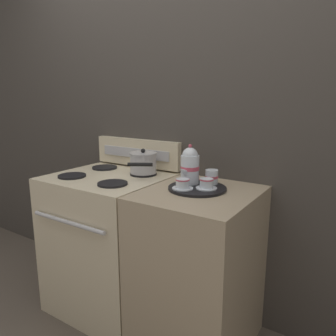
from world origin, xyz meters
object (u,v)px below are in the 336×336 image
object	(u,v)px
teacup_right	(183,184)
creamer_jug	(212,177)
saucepan	(143,163)
teapot	(190,166)
teacup_left	(206,184)
stove	(111,242)
serving_tray	(197,188)

from	to	relation	value
teacup_right	creamer_jug	size ratio (longest dim) A/B	1.40
saucepan	teapot	xyz separation A→B (m)	(0.37, -0.06, 0.04)
teacup_right	creamer_jug	xyz separation A→B (m)	(0.08, 0.17, 0.01)
creamer_jug	teacup_left	bearing A→B (deg)	-78.69
stove	serving_tray	bearing A→B (deg)	2.92
stove	creamer_jug	distance (m)	0.83
teacup_left	creamer_jug	size ratio (longest dim) A/B	1.40
stove	teapot	world-z (taller)	teapot
teapot	teacup_left	world-z (taller)	teapot
saucepan	creamer_jug	distance (m)	0.48
teacup_left	creamer_jug	bearing A→B (deg)	101.31
serving_tray	teacup_right	xyz separation A→B (m)	(-0.05, -0.07, 0.03)
creamer_jug	stove	bearing A→B (deg)	-168.60
stove	teapot	size ratio (longest dim) A/B	4.15
saucepan	teacup_left	xyz separation A→B (m)	(0.50, -0.11, -0.04)
teacup_right	creamer_jug	distance (m)	0.19
stove	saucepan	distance (m)	0.57
saucepan	teapot	size ratio (longest dim) A/B	1.21
teacup_left	teacup_right	world-z (taller)	same
serving_tray	teacup_left	xyz separation A→B (m)	(0.06, -0.00, 0.03)
teapot	creamer_jug	xyz separation A→B (m)	(0.11, 0.05, -0.06)
serving_tray	teacup_left	size ratio (longest dim) A/B	2.82
serving_tray	teacup_left	world-z (taller)	teacup_left
stove	teacup_right	xyz separation A→B (m)	(0.56, -0.04, 0.49)
serving_tray	teapot	xyz separation A→B (m)	(-0.07, 0.04, 0.11)
stove	saucepan	bearing A→B (deg)	39.82
teacup_left	serving_tray	bearing A→B (deg)	175.67
stove	serving_tray	distance (m)	0.76
saucepan	serving_tray	world-z (taller)	saucepan
saucepan	teacup_right	bearing A→B (deg)	-24.93
saucepan	teacup_left	size ratio (longest dim) A/B	2.40
saucepan	teapot	bearing A→B (deg)	-9.94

